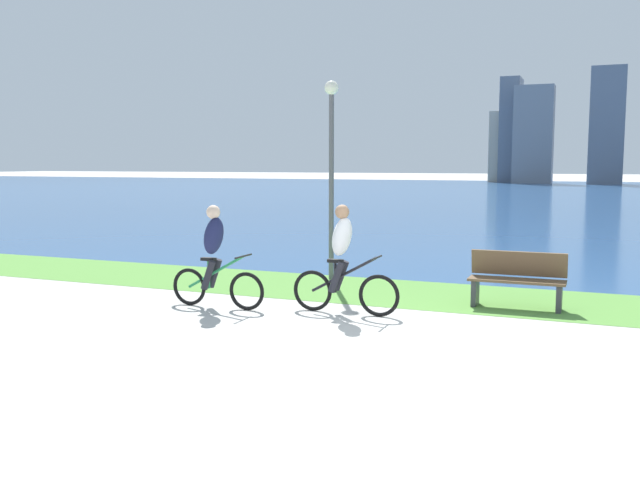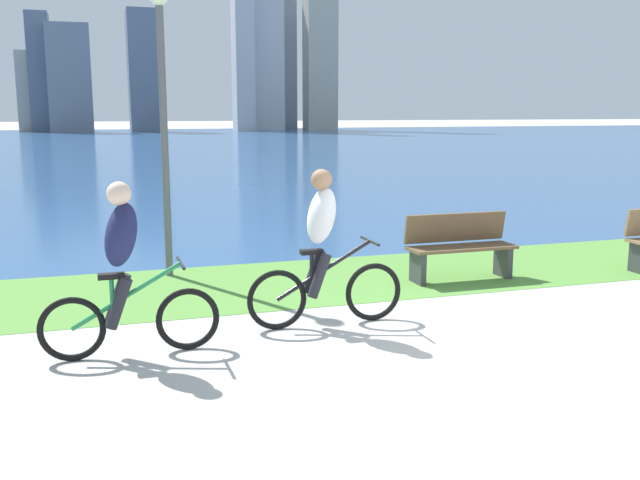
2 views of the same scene
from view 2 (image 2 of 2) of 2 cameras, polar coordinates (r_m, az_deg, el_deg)
name	(u,v)px [view 2 (image 2 of 2)]	position (r m, az deg, el deg)	size (l,w,h in m)	color
ground_plane	(481,361)	(6.84, 12.71, -9.44)	(300.00, 300.00, 0.00)	#B2AFA8
grass_strip_bayside	(350,277)	(9.88, 2.40, -3.01)	(120.00, 2.63, 0.01)	#59933D
bay_water_surface	(141,144)	(50.78, -14.14, 7.45)	(300.00, 80.57, 0.00)	#2D568C
cyclist_lead	(323,249)	(7.54, 0.23, -0.72)	(1.73, 0.52, 1.68)	black
cyclist_trailing	(124,270)	(6.84, -15.38, -2.32)	(1.67, 0.52, 1.65)	black
bench_near_path	(460,247)	(9.89, 11.10, -0.54)	(1.50, 0.47, 0.90)	brown
lamppost_tall	(162,89)	(9.98, -12.48, 11.67)	(0.28, 0.28, 3.91)	#595960
city_skyline_far_shore	(205,49)	(83.21, -9.21, 14.86)	(34.95, 9.64, 26.79)	#ADA899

